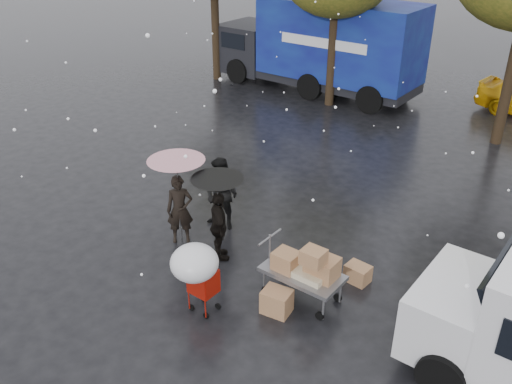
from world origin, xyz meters
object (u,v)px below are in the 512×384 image
Objects in this scene: shopping_cart at (196,266)px; blue_truck at (320,46)px; person_pink at (180,210)px; vendor_cart at (306,267)px; person_black at (219,227)px.

blue_truck is at bearing 112.89° from shopping_cart.
person_pink reaches higher than shopping_cart.
shopping_cart is at bearing -130.09° from vendor_cart.
shopping_cart is at bearing 158.88° from person_black.
person_pink is at bearing 141.41° from shopping_cart.
person_pink is 3.24m from vendor_cart.
vendor_cart is at bearing 49.91° from shopping_cart.
shopping_cart is at bearing -67.11° from blue_truck.
blue_truck is (-5.37, 12.72, 0.69)m from shopping_cart.
person_black is 1.05× the size of shopping_cart.
blue_truck reaches higher than person_pink.
vendor_cart is at bearing -44.76° from person_pink.
person_pink is 1.07× the size of shopping_cart.
vendor_cart is 1.04× the size of shopping_cart.
person_pink is 1.10m from person_black.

